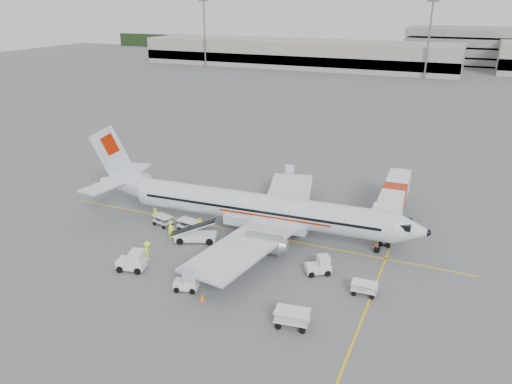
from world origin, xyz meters
TOP-DOWN VIEW (x-y plane):
  - ground at (0.00, 0.00)m, footprint 360.00×360.00m
  - stripe_lead at (0.00, 0.00)m, footprint 44.00×0.20m
  - stripe_cross at (14.00, -8.00)m, footprint 0.20×20.00m
  - terminal_west at (-40.00, 130.00)m, footprint 110.00×22.00m
  - parking_garage at (25.00, 160.00)m, footprint 62.00×24.00m
  - treeline at (0.00, 175.00)m, footprint 300.00×3.00m
  - mast_west at (-70.00, 118.00)m, footprint 3.20×1.20m
  - mast_center at (5.00, 118.00)m, footprint 3.20×1.20m
  - aircraft at (1.13, 0.31)m, footprint 36.46×29.26m
  - jet_bridge at (13.13, 8.34)m, footprint 3.72×16.39m
  - belt_loader at (-4.00, -3.80)m, footprint 5.73×3.82m
  - tug_fore at (8.96, -5.01)m, footprint 2.46×2.18m
  - tug_mid at (-0.26, -11.89)m, footprint 2.19×1.58m
  - tug_aft at (-6.42, -10.97)m, footprint 2.71×1.92m
  - cart_loaded_a at (-9.06, -2.00)m, footprint 2.39×1.78m
  - cart_loaded_b at (-5.86, -2.00)m, footprint 2.49×1.68m
  - cart_empty_a at (9.42, -13.04)m, footprint 2.73×1.83m
  - cart_empty_b at (13.38, -6.70)m, footprint 2.13×1.31m
  - cone_nose at (12.64, 2.18)m, footprint 0.38×0.38m
  - cone_port at (-1.84, 9.53)m, footprint 0.35×0.35m
  - cone_stbd at (1.70, -12.76)m, footprint 0.44×0.44m
  - crew_a at (-6.58, -4.23)m, footprint 0.74×0.75m
  - crew_b at (-10.33, -1.50)m, footprint 0.98×0.90m
  - crew_c at (-6.15, -8.84)m, footprint 1.15×1.37m
  - crew_d at (-4.49, -2.03)m, footprint 1.04×0.98m

SIDE VIEW (x-z plane):
  - ground at x=0.00m, z-range 0.00..0.00m
  - stripe_lead at x=0.00m, z-range 0.00..0.01m
  - stripe_cross at x=14.00m, z-range 0.00..0.01m
  - cone_port at x=-1.84m, z-range 0.00..0.58m
  - cone_nose at x=12.64m, z-range 0.00..0.61m
  - cone_stbd at x=1.70m, z-range 0.00..0.71m
  - cart_empty_b at x=13.38m, z-range 0.00..1.09m
  - cart_loaded_a at x=-9.06m, z-range 0.00..1.11m
  - cart_loaded_b at x=-5.86m, z-range 0.00..1.21m
  - cart_empty_a at x=9.42m, z-range 0.00..1.33m
  - tug_mid at x=-0.26m, z-range 0.00..1.52m
  - crew_b at x=-10.33m, z-range 0.00..1.61m
  - tug_fore at x=8.96m, z-range 0.00..1.65m
  - crew_d at x=-4.49m, z-range 0.00..1.73m
  - crew_a at x=-6.58m, z-range 0.00..1.74m
  - crew_c at x=-6.15m, z-range 0.00..1.84m
  - tug_aft at x=-6.42m, z-range 0.00..1.90m
  - belt_loader at x=-4.00m, z-range 0.00..2.90m
  - jet_bridge at x=13.13m, z-range 0.00..4.27m
  - treeline at x=0.00m, z-range 0.00..6.00m
  - terminal_west at x=-40.00m, z-range 0.00..9.00m
  - aircraft at x=1.13m, z-range 0.00..9.68m
  - parking_garage at x=25.00m, z-range 0.00..14.00m
  - mast_west at x=-70.00m, z-range 0.00..22.00m
  - mast_center at x=5.00m, z-range 0.00..22.00m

